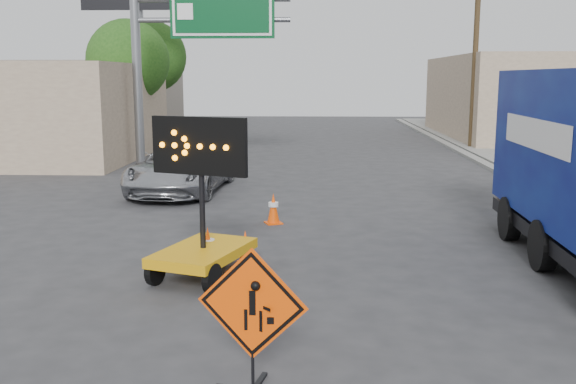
{
  "coord_description": "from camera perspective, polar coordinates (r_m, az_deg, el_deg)",
  "views": [
    {
      "loc": [
        0.46,
        -7.21,
        3.45
      ],
      "look_at": [
        -0.01,
        3.97,
        1.44
      ],
      "focal_mm": 40.0,
      "sensor_mm": 36.0,
      "label": 1
    }
  ],
  "objects": [
    {
      "name": "cone_b",
      "position": [
        11.78,
        -7.13,
        -4.95
      ],
      "size": [
        0.51,
        0.51,
        0.77
      ],
      "rotation": [
        0.0,
        0.0,
        -0.4
      ],
      "color": "#FF4B05",
      "rests_on": "ground"
    },
    {
      "name": "tree_left_near",
      "position": [
        30.42,
        -14.04,
        11.24
      ],
      "size": [
        3.71,
        3.71,
        6.03
      ],
      "color": "#40301B",
      "rests_on": "ground"
    },
    {
      "name": "highway_gantry",
      "position": [
        25.69,
        -8.85,
        13.7
      ],
      "size": [
        6.18,
        0.38,
        6.9
      ],
      "color": "slate",
      "rests_on": "ground"
    },
    {
      "name": "storefront_left_far",
      "position": [
        44.03,
        -18.36,
        8.06
      ],
      "size": [
        12.0,
        10.0,
        4.4
      ],
      "primitive_type": "cube",
      "color": "gray",
      "rests_on": "ground"
    },
    {
      "name": "ground",
      "position": [
        8.0,
        -1.16,
        -15.33
      ],
      "size": [
        100.0,
        100.0,
        0.0
      ],
      "primitive_type": "plane",
      "color": "#2D2D30",
      "rests_on": "ground"
    },
    {
      "name": "tree_left_far",
      "position": [
        38.41,
        -12.13,
        11.68
      ],
      "size": [
        4.1,
        4.1,
        6.66
      ],
      "color": "#40301B",
      "rests_on": "ground"
    },
    {
      "name": "construction_sign",
      "position": [
        7.09,
        -3.19,
        -11.09
      ],
      "size": [
        1.23,
        0.88,
        1.66
      ],
      "rotation": [
        0.0,
        0.0,
        -0.23
      ],
      "color": "black",
      "rests_on": "ground"
    },
    {
      "name": "cone_c",
      "position": [
        15.25,
        -1.31,
        -1.47
      ],
      "size": [
        0.48,
        0.48,
        0.73
      ],
      "rotation": [
        0.0,
        0.0,
        0.39
      ],
      "color": "#FF4B05",
      "rests_on": "ground"
    },
    {
      "name": "utility_pole_far",
      "position": [
        32.13,
        16.33,
        12.0
      ],
      "size": [
        1.8,
        0.26,
        9.0
      ],
      "color": "#40301B",
      "rests_on": "ground"
    },
    {
      "name": "cone_a",
      "position": [
        12.02,
        -3.81,
        -4.91
      ],
      "size": [
        0.36,
        0.36,
        0.64
      ],
      "rotation": [
        0.0,
        0.0,
        0.1
      ],
      "color": "#FF4B05",
      "rests_on": "ground"
    },
    {
      "name": "pickup_truck",
      "position": [
        19.73,
        -9.44,
        2.14
      ],
      "size": [
        2.76,
        5.4,
        1.46
      ],
      "primitive_type": "imported",
      "rotation": [
        0.0,
        0.0,
        -0.06
      ],
      "color": "#A4A6AB",
      "rests_on": "ground"
    },
    {
      "name": "arrow_board",
      "position": [
        11.24,
        -7.56,
        -4.42
      ],
      "size": [
        1.77,
        2.24,
        2.8
      ],
      "rotation": [
        0.0,
        0.0,
        -0.34
      ],
      "color": "orange",
      "rests_on": "ground"
    },
    {
      "name": "curb_right",
      "position": [
        23.45,
        19.07,
        1.33
      ],
      "size": [
        0.4,
        60.0,
        0.12
      ],
      "primitive_type": "cube",
      "color": "gray",
      "rests_on": "ground"
    },
    {
      "name": "building_right_far",
      "position": [
        39.28,
        21.21,
        7.84
      ],
      "size": [
        10.0,
        14.0,
        4.6
      ],
      "primitive_type": "cube",
      "color": "tan",
      "rests_on": "ground"
    }
  ]
}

